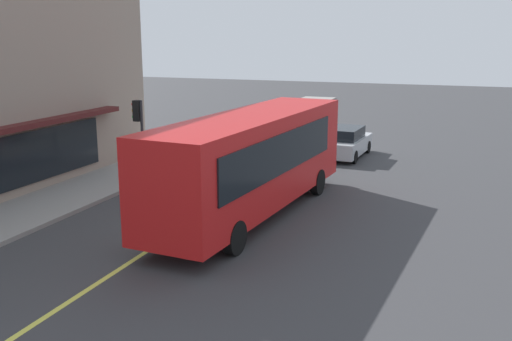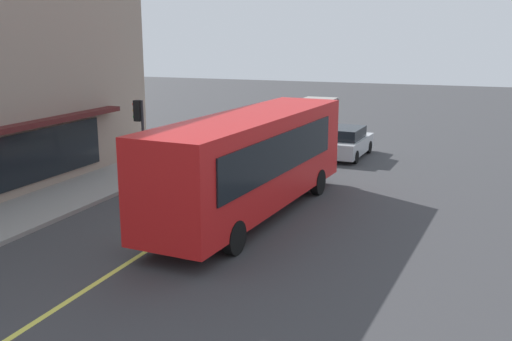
% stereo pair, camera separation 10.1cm
% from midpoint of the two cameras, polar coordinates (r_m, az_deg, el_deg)
% --- Properties ---
extents(ground, '(120.00, 120.00, 0.00)m').
position_cam_midpoint_polar(ground, '(18.84, -7.31, -5.78)').
color(ground, '#38383A').
extents(sidewalk, '(80.00, 3.07, 0.15)m').
position_cam_midpoint_polar(sidewalk, '(22.03, -20.60, -3.54)').
color(sidewalk, gray).
rests_on(sidewalk, ground).
extents(lane_centre_stripe, '(36.00, 0.16, 0.01)m').
position_cam_midpoint_polar(lane_centre_stripe, '(18.84, -7.31, -5.77)').
color(lane_centre_stripe, '#D8D14C').
rests_on(lane_centre_stripe, ground).
extents(bus, '(11.29, 3.35, 3.50)m').
position_cam_midpoint_polar(bus, '(19.69, -0.18, 1.15)').
color(bus, red).
rests_on(bus, ground).
extents(traffic_light, '(0.30, 0.52, 3.20)m').
position_cam_midpoint_polar(traffic_light, '(25.62, -11.24, 4.94)').
color(traffic_light, '#2D2D33').
rests_on(traffic_light, sidewalk).
extents(car_silver, '(4.38, 2.03, 1.52)m').
position_cam_midpoint_polar(car_silver, '(29.94, 8.94, 2.72)').
color(car_silver, '#B7BABF').
rests_on(car_silver, ground).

